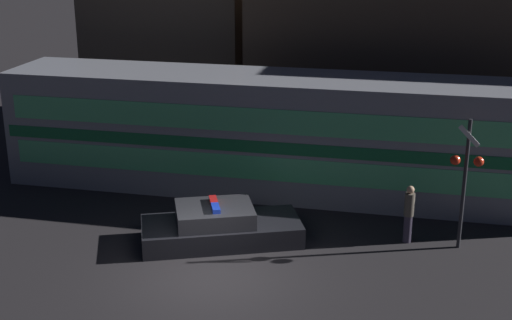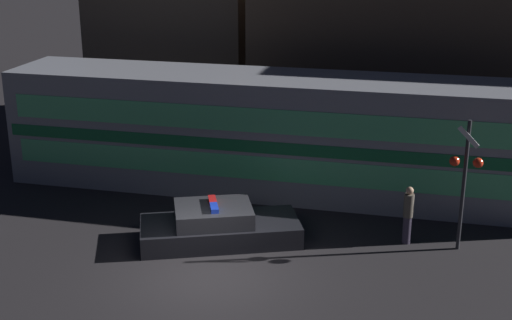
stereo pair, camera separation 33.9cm
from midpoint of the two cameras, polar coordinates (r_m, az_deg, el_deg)
The scene contains 6 objects.
ground_plane at distance 17.80m, azimuth -4.07°, elevation -9.25°, with size 120.00×120.00×0.00m, color #262326.
train at distance 22.62m, azimuth 1.96°, elevation 2.05°, with size 17.99×2.98×3.73m.
police_car at distance 19.41m, azimuth -3.43°, elevation -5.39°, with size 4.64×3.27×1.16m.
pedestrian at distance 19.60m, azimuth 11.64°, elevation -4.21°, with size 0.27×0.27×1.62m.
crossing_signal_near at distance 19.06m, azimuth 15.94°, elevation -0.91°, with size 0.84×0.31×3.55m.
building_center at distance 28.00m, azimuth 10.50°, elevation 7.68°, with size 10.65×4.78×6.29m.
Camera 1 is at (4.47, -15.09, 8.30)m, focal length 50.00 mm.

